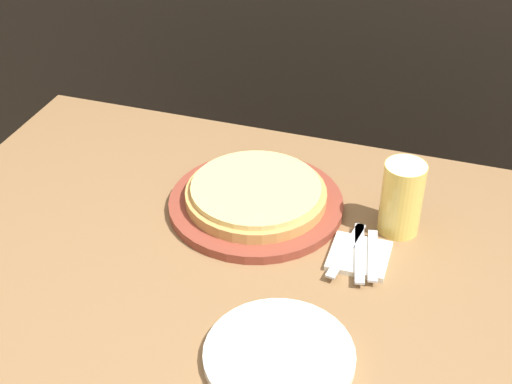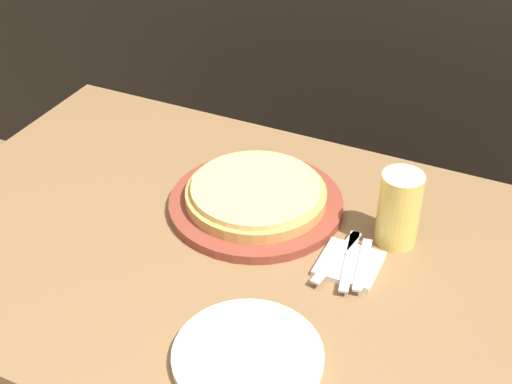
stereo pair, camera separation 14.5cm
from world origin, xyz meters
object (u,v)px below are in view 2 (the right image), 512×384
at_px(fork, 337,257).
at_px(pizza_on_board, 256,198).
at_px(dinner_plate, 248,357).
at_px(dinner_knife, 350,261).
at_px(beer_glass, 399,206).
at_px(spoon, 363,264).

bearing_deg(fork, pizza_on_board, 156.37).
relative_size(dinner_plate, fork, 1.42).
height_order(dinner_plate, fork, dinner_plate).
bearing_deg(dinner_plate, dinner_knife, 75.53).
distance_m(beer_glass, dinner_plate, 0.42).
height_order(dinner_plate, spoon, dinner_plate).
bearing_deg(beer_glass, fork, -125.35).
distance_m(pizza_on_board, spoon, 0.28).
distance_m(pizza_on_board, beer_glass, 0.30).
distance_m(beer_glass, dinner_knife, 0.14).
height_order(dinner_knife, spoon, same).
xyz_separation_m(dinner_plate, spoon, (0.10, 0.28, 0.01)).
bearing_deg(pizza_on_board, beer_glass, 4.09).
height_order(dinner_plate, dinner_knife, dinner_plate).
xyz_separation_m(dinner_plate, fork, (0.05, 0.28, 0.01)).
bearing_deg(spoon, fork, 180.00).
relative_size(beer_glass, spoon, 1.04).
height_order(beer_glass, fork, beer_glass).
distance_m(beer_glass, spoon, 0.13).
height_order(fork, dinner_knife, same).
bearing_deg(spoon, beer_glass, 75.18).
distance_m(pizza_on_board, dinner_plate, 0.41).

